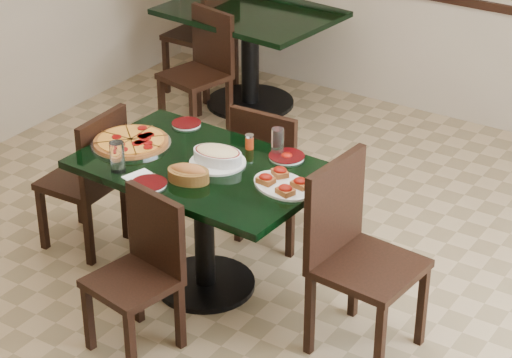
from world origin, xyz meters
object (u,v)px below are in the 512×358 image
Objects in this scene: back_table at (250,39)px; main_table at (203,195)px; chair_near at (143,266)px; back_chair_near at (203,64)px; chair_left at (91,174)px; lasagna_casserole at (218,156)px; pepperoni_pizza at (131,142)px; chair_right at (353,247)px; bruschetta_platter at (283,183)px; chair_far at (272,168)px; bread_basket at (188,174)px; back_chair_left at (209,27)px.

main_table is at bearing -57.15° from back_table.
chair_near is 2.57m from back_chair_near.
back_chair_near reaches higher than chair_left.
lasagna_casserole is (0.84, 0.06, 0.32)m from chair_left.
chair_right is at bearing 0.58° from pepperoni_pizza.
pepperoni_pizza reaches higher than back_table.
bruschetta_platter reaches higher than main_table.
chair_right reaches higher than back_table.
chair_far is 0.78m from bruschetta_platter.
back_chair_near is at bearing 56.07° from chair_right.
chair_right is 1.67m from chair_left.
chair_far is 0.85m from pepperoni_pizza.
chair_near is 0.51m from bread_basket.
chair_far is at bearing 59.12° from chair_right.
chair_right reaches higher than bruschetta_platter.
back_chair_left is 2.89m from bread_basket.
back_chair_left is (-1.57, 2.79, 0.09)m from chair_near.
back_chair_left is 3.24× the size of lasagna_casserole.
back_chair_left reaches higher than back_table.
chair_near is at bearing -99.41° from lasagna_casserole.
back_chair_near reaches higher than pepperoni_pizza.
chair_far is 1.07× the size of chair_near.
lasagna_casserole is at bearing 37.57° from back_chair_left.
chair_left reaches higher than bread_basket.
chair_right is at bearing 16.73° from bruschetta_platter.
pepperoni_pizza is 0.52m from lasagna_casserole.
pepperoni_pizza is at bearing -158.21° from bruschetta_platter.
back_table is 2.68m from bread_basket.
chair_right is at bearing -1.73° from bread_basket.
back_chair_near reaches higher than main_table.
back_chair_near reaches higher than back_table.
chair_near is at bearing -61.50° from back_table.
chair_near is (-0.02, -1.16, -0.03)m from chair_far.
chair_near is 0.98m from chair_left.
chair_near is at bearing -107.65° from bruschetta_platter.
back_chair_near is 0.91× the size of back_chair_left.
back_table is 3.01m from chair_near.
chair_right is 1.15× the size of chair_left.
chair_right is at bearing -41.98° from back_table.
bruschetta_platter is at bearing 2.14° from pepperoni_pizza.
chair_right is (0.85, 0.55, 0.11)m from chair_near.
back_table is at bearing 146.24° from bruschetta_platter.
bread_basket is 0.60× the size of bruschetta_platter.
chair_far is 0.88× the size of chair_right.
chair_far is at bearing 76.03° from bread_basket.
back_table is at bearing 107.35° from pepperoni_pizza.
chair_near is at bearing -105.10° from bread_basket.
back_table is 1.50× the size of back_chair_near.
back_table is 1.60× the size of chair_near.
back_chair_left is 2.71m from lasagna_casserole.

